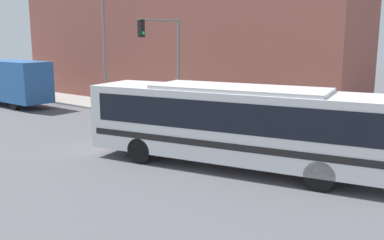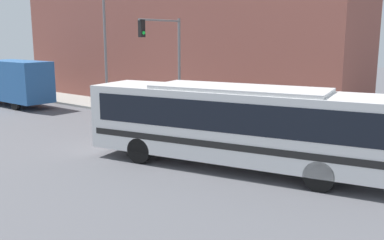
# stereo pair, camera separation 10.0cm
# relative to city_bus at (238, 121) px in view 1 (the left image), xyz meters

# --- Properties ---
(ground_plane) EXTENTS (120.00, 120.00, 0.00)m
(ground_plane) POSITION_rel_city_bus_xyz_m (0.55, -1.86, -1.80)
(ground_plane) COLOR #515156
(sidewalk) EXTENTS (3.31, 70.00, 0.15)m
(sidewalk) POSITION_rel_city_bus_xyz_m (6.70, 18.14, -1.73)
(sidewalk) COLOR gray
(sidewalk) RESTS_ON ground_plane
(building_facade) EXTENTS (6.00, 28.17, 12.09)m
(building_facade) POSITION_rel_city_bus_xyz_m (11.35, 13.23, 4.24)
(building_facade) COLOR brown
(building_facade) RESTS_ON ground_plane
(city_bus) EXTENTS (4.87, 12.07, 3.11)m
(city_bus) POSITION_rel_city_bus_xyz_m (0.00, 0.00, 0.00)
(city_bus) COLOR white
(city_bus) RESTS_ON ground_plane
(delivery_truck) EXTENTS (2.22, 7.57, 3.25)m
(delivery_truck) POSITION_rel_city_bus_xyz_m (2.60, 20.71, -0.05)
(delivery_truck) COLOR #265999
(delivery_truck) RESTS_ON ground_plane
(fire_hydrant) EXTENTS (0.25, 0.33, 0.68)m
(fire_hydrant) POSITION_rel_city_bus_xyz_m (5.65, 0.21, -1.31)
(fire_hydrant) COLOR gold
(fire_hydrant) RESTS_ON sidewalk
(traffic_light_pole) EXTENTS (3.28, 0.35, 5.78)m
(traffic_light_pole) POSITION_rel_city_bus_xyz_m (4.73, 7.79, 2.28)
(traffic_light_pole) COLOR slate
(traffic_light_pole) RESTS_ON sidewalk
(parking_meter) EXTENTS (0.14, 0.14, 1.29)m
(parking_meter) POSITION_rel_city_bus_xyz_m (5.65, 9.14, -0.77)
(parking_meter) COLOR slate
(parking_meter) RESTS_ON sidewalk
(street_lamp) EXTENTS (3.09, 0.28, 8.03)m
(street_lamp) POSITION_rel_city_bus_xyz_m (5.50, 14.42, 3.12)
(street_lamp) COLOR slate
(street_lamp) RESTS_ON sidewalk
(pedestrian_near_corner) EXTENTS (0.34, 0.34, 1.62)m
(pedestrian_near_corner) POSITION_rel_city_bus_xyz_m (7.42, 4.94, -0.83)
(pedestrian_near_corner) COLOR #47382D
(pedestrian_near_corner) RESTS_ON sidewalk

